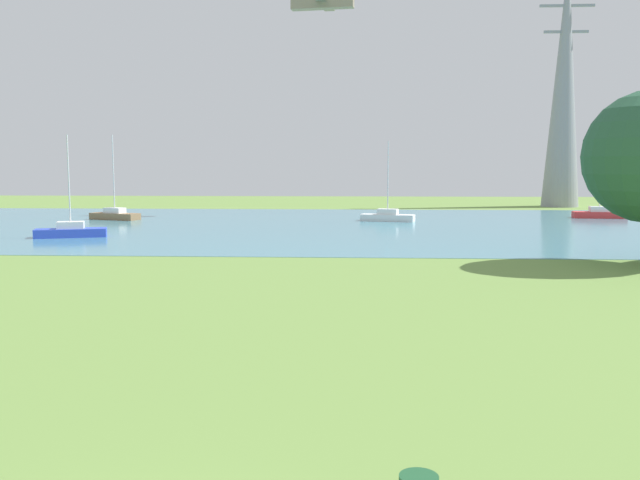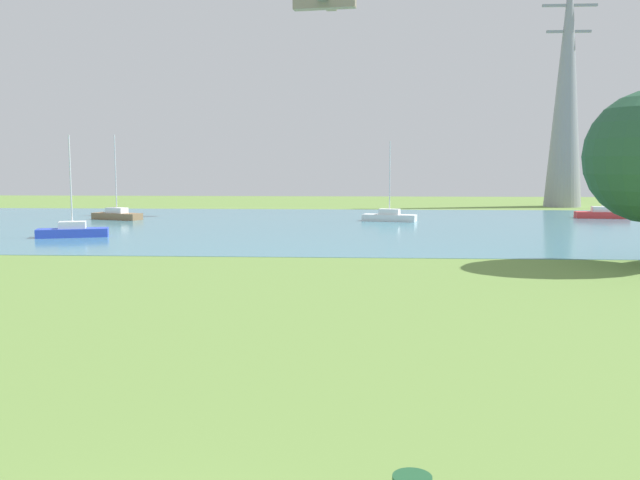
# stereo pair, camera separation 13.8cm
# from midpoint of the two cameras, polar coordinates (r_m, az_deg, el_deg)

# --- Properties ---
(ground_plane) EXTENTS (160.00, 160.00, 0.00)m
(ground_plane) POSITION_cam_midpoint_polar(r_m,az_deg,el_deg) (29.69, -2.93, -3.59)
(ground_plane) COLOR olive
(water_surface) EXTENTS (140.00, 40.00, 0.02)m
(water_surface) POSITION_cam_midpoint_polar(r_m,az_deg,el_deg) (57.40, -0.03, 1.26)
(water_surface) COLOR teal
(water_surface) RESTS_ON ground
(sailboat_brown) EXTENTS (5.02, 3.05, 7.79)m
(sailboat_brown) POSITION_cam_midpoint_polar(r_m,az_deg,el_deg) (65.88, -16.89, 2.05)
(sailboat_brown) COLOR brown
(sailboat_brown) RESTS_ON water_surface
(sailboat_white) EXTENTS (5.02, 2.61, 7.16)m
(sailboat_white) POSITION_cam_midpoint_polar(r_m,az_deg,el_deg) (61.66, 5.63, 2.01)
(sailboat_white) COLOR white
(sailboat_white) RESTS_ON water_surface
(sailboat_blue) EXTENTS (5.03, 2.87, 7.15)m
(sailboat_blue) POSITION_cam_midpoint_polar(r_m,az_deg,el_deg) (50.99, -20.25, 0.73)
(sailboat_blue) COLOR blue
(sailboat_blue) RESTS_ON water_surface
(sailboat_red) EXTENTS (4.93, 1.98, 6.76)m
(sailboat_red) POSITION_cam_midpoint_polar(r_m,az_deg,el_deg) (70.08, 22.33, 2.08)
(sailboat_red) COLOR red
(sailboat_red) RESTS_ON water_surface
(electricity_pylon) EXTENTS (6.40, 4.40, 29.66)m
(electricity_pylon) POSITION_cam_midpoint_polar(r_m,az_deg,el_deg) (88.13, 19.76, 12.34)
(electricity_pylon) COLOR gray
(electricity_pylon) RESTS_ON ground
(light_aircraft) EXTENTS (6.49, 8.47, 2.10)m
(light_aircraft) POSITION_cam_midpoint_polar(r_m,az_deg,el_deg) (72.87, 0.11, 19.27)
(light_aircraft) COLOR gray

